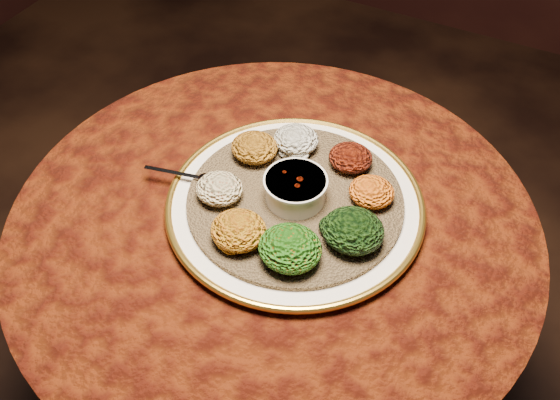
% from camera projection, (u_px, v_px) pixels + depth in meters
% --- Properties ---
extents(table, '(0.96, 0.96, 0.73)m').
position_uv_depth(table, '(274.00, 275.00, 1.26)').
color(table, black).
rests_on(table, ground).
extents(platter, '(0.58, 0.58, 0.02)m').
position_uv_depth(platter, '(295.00, 204.00, 1.13)').
color(platter, silver).
rests_on(platter, table).
extents(injera, '(0.51, 0.51, 0.01)m').
position_uv_depth(injera, '(295.00, 200.00, 1.12)').
color(injera, olive).
rests_on(injera, platter).
extents(stew_bowl, '(0.11, 0.11, 0.05)m').
position_uv_depth(stew_bowl, '(295.00, 188.00, 1.10)').
color(stew_bowl, silver).
rests_on(stew_bowl, injera).
extents(spoon, '(0.14, 0.05, 0.01)m').
position_uv_depth(spoon, '(202.00, 178.00, 1.14)').
color(spoon, silver).
rests_on(spoon, injera).
extents(portion_ayib, '(0.09, 0.08, 0.04)m').
position_uv_depth(portion_ayib, '(296.00, 139.00, 1.19)').
color(portion_ayib, beige).
rests_on(portion_ayib, injera).
extents(portion_kitfo, '(0.08, 0.08, 0.04)m').
position_uv_depth(portion_kitfo, '(351.00, 158.00, 1.16)').
color(portion_kitfo, black).
rests_on(portion_kitfo, injera).
extents(portion_tikil, '(0.08, 0.08, 0.04)m').
position_uv_depth(portion_tikil, '(372.00, 192.00, 1.10)').
color(portion_tikil, '#B5710F').
rests_on(portion_tikil, injera).
extents(portion_gomen, '(0.11, 0.10, 0.05)m').
position_uv_depth(portion_gomen, '(353.00, 230.00, 1.03)').
color(portion_gomen, black).
rests_on(portion_gomen, injera).
extents(portion_mixveg, '(0.11, 0.10, 0.05)m').
position_uv_depth(portion_mixveg, '(290.00, 248.00, 1.01)').
color(portion_mixveg, '#923609').
rests_on(portion_mixveg, injera).
extents(portion_kik, '(0.10, 0.09, 0.05)m').
position_uv_depth(portion_kik, '(239.00, 230.00, 1.04)').
color(portion_kik, '#A1680E').
rests_on(portion_kik, injera).
extents(portion_timatim, '(0.09, 0.08, 0.04)m').
position_uv_depth(portion_timatim, '(219.00, 189.00, 1.11)').
color(portion_timatim, maroon).
rests_on(portion_timatim, injera).
extents(portion_shiro, '(0.09, 0.09, 0.04)m').
position_uv_depth(portion_shiro, '(254.00, 147.00, 1.18)').
color(portion_shiro, '#965C12').
rests_on(portion_shiro, injera).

